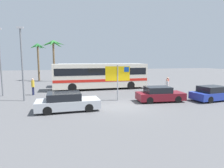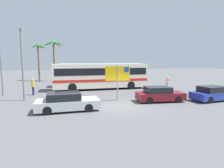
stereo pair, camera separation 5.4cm
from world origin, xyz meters
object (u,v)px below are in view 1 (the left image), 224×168
at_px(bus_rear_coach, 101,73).
at_px(pedestrian_by_bus, 33,85).
at_px(car_silver, 67,102).
at_px(pedestrian_near_sign, 168,83).
at_px(car_maroon, 160,94).
at_px(car_blue, 213,94).
at_px(ferry_sign, 118,75).
at_px(pedestrian_crossing_lot, 167,86).
at_px(bus_front_coach, 101,75).

xyz_separation_m(bus_rear_coach, pedestrian_by_bus, (-8.38, -5.63, -0.74)).
relative_size(car_silver, pedestrian_near_sign, 2.59).
bearing_deg(car_silver, car_maroon, 6.31).
bearing_deg(car_blue, car_maroon, 164.24).
bearing_deg(car_maroon, ferry_sign, 164.28).
bearing_deg(pedestrian_crossing_lot, ferry_sign, -31.13).
height_order(bus_rear_coach, pedestrian_near_sign, bus_rear_coach).
bearing_deg(car_blue, pedestrian_crossing_lot, 116.77).
distance_m(car_blue, pedestrian_near_sign, 5.16).
xyz_separation_m(bus_rear_coach, car_blue, (7.79, -12.74, -1.15)).
bearing_deg(bus_rear_coach, ferry_sign, -93.01).
height_order(bus_rear_coach, car_silver, bus_rear_coach).
xyz_separation_m(pedestrian_by_bus, pedestrian_crossing_lot, (13.77, -3.30, -0.10)).
xyz_separation_m(car_blue, car_maroon, (-4.91, 0.89, -0.00)).
height_order(ferry_sign, pedestrian_near_sign, ferry_sign).
bearing_deg(ferry_sign, pedestrian_near_sign, 29.94).
bearing_deg(car_blue, pedestrian_near_sign, 104.26).
xyz_separation_m(bus_front_coach, car_maroon, (3.57, -8.44, -1.15)).
bearing_deg(car_silver, bus_front_coach, 64.01).
distance_m(bus_front_coach, car_maroon, 9.24).
height_order(ferry_sign, pedestrian_crossing_lot, ferry_sign).
relative_size(bus_front_coach, ferry_sign, 3.63).
xyz_separation_m(ferry_sign, pedestrian_by_bus, (-7.82, 4.89, -1.28)).
distance_m(car_blue, car_silver, 12.92).
relative_size(ferry_sign, pedestrian_near_sign, 1.84).
bearing_deg(pedestrian_by_bus, car_blue, 177.70).
relative_size(pedestrian_near_sign, pedestrian_by_bus, 0.99).
bearing_deg(pedestrian_near_sign, bus_rear_coach, -166.95).
relative_size(bus_rear_coach, car_blue, 2.69).
xyz_separation_m(bus_front_coach, car_silver, (-4.44, -9.44, -1.15)).
xyz_separation_m(ferry_sign, car_silver, (-4.58, -2.33, -1.69)).
xyz_separation_m(car_blue, pedestrian_crossing_lot, (-2.40, 3.81, 0.31)).
xyz_separation_m(ferry_sign, pedestrian_crossing_lot, (5.94, 1.58, -1.38)).
relative_size(bus_front_coach, pedestrian_crossing_lot, 7.20).
bearing_deg(bus_front_coach, pedestrian_by_bus, -163.85).
distance_m(car_silver, pedestrian_crossing_lot, 11.23).
xyz_separation_m(car_silver, pedestrian_crossing_lot, (10.52, 3.92, 0.31)).
bearing_deg(car_maroon, bus_front_coach, 118.39).
bearing_deg(bus_rear_coach, pedestrian_near_sign, -52.53).
xyz_separation_m(bus_front_coach, pedestrian_by_bus, (-7.68, -2.22, -0.74)).
bearing_deg(pedestrian_by_bus, car_maroon, 172.53).
bearing_deg(pedestrian_by_bus, pedestrian_crossing_lot, -172.06).
height_order(car_blue, car_silver, same).
relative_size(ferry_sign, pedestrian_crossing_lot, 1.98).
bearing_deg(bus_rear_coach, pedestrian_crossing_lot, -58.90).
bearing_deg(bus_front_coach, car_silver, -115.17).
distance_m(bus_rear_coach, car_maroon, 12.24).
xyz_separation_m(car_blue, pedestrian_near_sign, (-1.73, 4.84, 0.40)).
relative_size(car_silver, pedestrian_by_bus, 2.56).
bearing_deg(car_silver, pedestrian_near_sign, 23.05).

